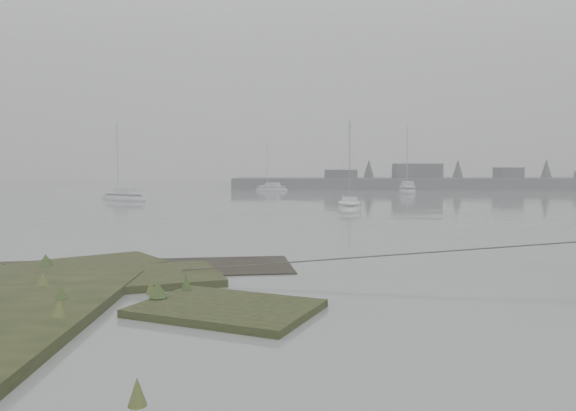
# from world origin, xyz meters

# --- Properties ---
(ground) EXTENTS (160.00, 160.00, 0.00)m
(ground) POSITION_xyz_m (0.00, 30.00, 0.00)
(ground) COLOR slate
(ground) RESTS_ON ground
(far_shoreline) EXTENTS (60.00, 8.00, 4.15)m
(far_shoreline) POSITION_xyz_m (26.84, 61.90, 0.85)
(far_shoreline) COLOR #4C4F51
(far_shoreline) RESTS_ON ground
(sailboat_white) EXTENTS (2.08, 4.84, 6.62)m
(sailboat_white) POSITION_xyz_m (6.46, 25.54, 0.21)
(sailboat_white) COLOR silver
(sailboat_white) RESTS_ON ground
(sailboat_far_a) EXTENTS (5.26, 4.21, 7.29)m
(sailboat_far_a) POSITION_xyz_m (-11.70, 37.25, 0.23)
(sailboat_far_a) COLOR #B7BDC1
(sailboat_far_a) RESTS_ON ground
(sailboat_far_b) EXTENTS (2.70, 5.96, 8.11)m
(sailboat_far_b) POSITION_xyz_m (16.26, 50.45, 0.25)
(sailboat_far_b) COLOR #AEB3B8
(sailboat_far_b) RESTS_ON ground
(sailboat_far_c) EXTENTS (4.60, 3.64, 6.35)m
(sailboat_far_c) POSITION_xyz_m (1.03, 55.98, 0.20)
(sailboat_far_c) COLOR silver
(sailboat_far_c) RESTS_ON ground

